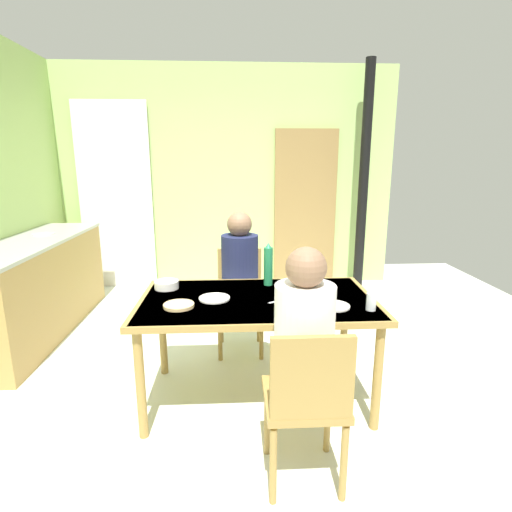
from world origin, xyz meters
TOP-DOWN VIEW (x-y plane):
  - ground_plane at (0.00, 0.00)m, footprint 7.04×7.04m
  - wall_back at (0.00, 2.71)m, footprint 4.37×0.10m
  - door_wooden at (1.06, 2.63)m, footprint 0.80×0.05m
  - stove_pipe_column at (1.73, 2.36)m, footprint 0.12×0.12m
  - curtain_panel at (-1.35, 2.61)m, footprint 0.90×0.03m
  - kitchen_counter at (-1.75, 1.16)m, footprint 0.61×2.11m
  - dining_table at (0.28, -0.05)m, footprint 1.55×0.89m
  - chair_near_diner at (0.48, -0.85)m, footprint 0.40×0.40m
  - chair_far_diner at (0.18, 0.74)m, footprint 0.40×0.40m
  - person_near_diner at (0.48, -0.71)m, footprint 0.30×0.37m
  - person_far_diner at (0.18, 0.61)m, footprint 0.30×0.37m
  - water_bottle_green_near at (0.38, 0.24)m, footprint 0.06×0.06m
  - serving_bowl_center at (-0.35, 0.19)m, footprint 0.17×0.17m
  - dinner_plate_near_left at (-0.00, -0.06)m, footprint 0.20×0.20m
  - dinner_plate_near_right at (0.75, -0.24)m, footprint 0.20×0.20m
  - drinking_glass_by_near_diner at (0.96, -0.30)m, footprint 0.06×0.06m
  - drinking_glass_by_far_diner at (0.53, 0.00)m, footprint 0.06×0.06m
  - drinking_glass_spare_center at (0.52, -0.36)m, footprint 0.06×0.06m
  - bread_plate_sliced at (-0.21, -0.19)m, footprint 0.19×0.19m
  - cutlery_knife_near at (0.41, -0.12)m, footprint 0.14×0.09m
  - cutlery_fork_near at (0.62, 0.26)m, footprint 0.15×0.04m

SIDE VIEW (x-z plane):
  - ground_plane at x=0.00m, z-range 0.00..0.00m
  - kitchen_counter at x=-1.75m, z-range 0.00..0.91m
  - chair_near_diner at x=0.48m, z-range 0.06..0.93m
  - chair_far_diner at x=0.18m, z-range 0.06..0.93m
  - dining_table at x=0.28m, z-range 0.30..1.03m
  - cutlery_knife_near at x=0.41m, z-range 0.73..0.74m
  - cutlery_fork_near at x=0.62m, z-range 0.73..0.74m
  - dinner_plate_near_left at x=0.00m, z-range 0.73..0.74m
  - dinner_plate_near_right at x=0.75m, z-range 0.73..0.74m
  - bread_plate_sliced at x=-0.21m, z-range 0.73..0.75m
  - serving_bowl_center at x=-0.35m, z-range 0.73..0.79m
  - drinking_glass_spare_center at x=0.52m, z-range 0.73..0.82m
  - drinking_glass_by_far_diner at x=0.53m, z-range 0.73..0.83m
  - person_near_diner at x=0.48m, z-range 0.40..1.17m
  - person_far_diner at x=0.18m, z-range 0.40..1.17m
  - drinking_glass_by_near_diner at x=0.96m, z-range 0.73..0.84m
  - water_bottle_green_near at x=0.38m, z-range 0.72..1.04m
  - door_wooden at x=1.06m, z-range 0.00..2.00m
  - curtain_panel at x=-1.35m, z-range 0.00..2.32m
  - wall_back at x=0.00m, z-range 0.00..2.76m
  - stove_pipe_column at x=1.73m, z-range 0.00..2.76m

